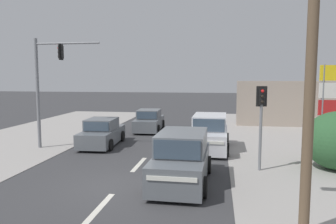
{
  "coord_description": "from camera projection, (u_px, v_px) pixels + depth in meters",
  "views": [
    {
      "loc": [
        3.49,
        -11.06,
        3.94
      ],
      "look_at": [
        1.17,
        4.0,
        2.3
      ],
      "focal_mm": 35.0,
      "sensor_mm": 36.0,
      "label": 1
    }
  ],
  "objects": [
    {
      "name": "ground_plane",
      "position": [
        119.0,
        186.0,
        11.82
      ],
      "size": [
        140.0,
        140.0,
        0.0
      ],
      "primitive_type": "plane",
      "color": "#3A3A3D"
    },
    {
      "name": "pedestal_signal_right_kerb",
      "position": [
        261.0,
        114.0,
        13.52
      ],
      "size": [
        0.44,
        0.3,
        3.56
      ],
      "color": "slate",
      "rests_on": "ground"
    },
    {
      "name": "utility_pole_foreground_right",
      "position": [
        308.0,
        12.0,
        7.69
      ],
      "size": [
        3.78,
        0.28,
        10.18
      ],
      "color": "brown",
      "rests_on": "ground"
    },
    {
      "name": "shopfront_wall_far",
      "position": [
        315.0,
        104.0,
        25.69
      ],
      "size": [
        12.0,
        1.0,
        3.6
      ],
      "primitive_type": "cube",
      "color": "#A39384",
      "rests_on": "ground"
    },
    {
      "name": "suv_crossing_left",
      "position": [
        182.0,
        159.0,
        12.17
      ],
      "size": [
        2.13,
        4.57,
        1.9
      ],
      "color": "slate",
      "rests_on": "ground"
    },
    {
      "name": "lane_dash_mid",
      "position": [
        139.0,
        164.0,
        14.77
      ],
      "size": [
        0.2,
        2.4,
        0.01
      ],
      "primitive_type": "cube",
      "color": "silver",
      "rests_on": "ground"
    },
    {
      "name": "sedan_kerbside_parked",
      "position": [
        102.0,
        133.0,
        18.8
      ],
      "size": [
        2.03,
        4.3,
        1.56
      ],
      "color": "slate",
      "rests_on": "ground"
    },
    {
      "name": "lane_dash_far",
      "position": [
        159.0,
        142.0,
        19.68
      ],
      "size": [
        0.2,
        2.4,
        0.01
      ],
      "primitive_type": "cube",
      "color": "silver",
      "rests_on": "ground"
    },
    {
      "name": "traffic_signal_mast",
      "position": [
        46.0,
        79.0,
        17.71
      ],
      "size": [
        3.69,
        0.44,
        6.0
      ],
      "color": "slate",
      "rests_on": "ground"
    },
    {
      "name": "lane_dash_near",
      "position": [
        99.0,
        208.0,
        9.85
      ],
      "size": [
        0.2,
        2.4,
        0.01
      ],
      "primitive_type": "cube",
      "color": "silver",
      "rests_on": "ground"
    },
    {
      "name": "sedan_oncoming_mid",
      "position": [
        149.0,
        121.0,
        23.92
      ],
      "size": [
        2.02,
        4.3,
        1.56
      ],
      "color": "slate",
      "rests_on": "ground"
    },
    {
      "name": "suv_oncoming_near",
      "position": [
        210.0,
        134.0,
        17.66
      ],
      "size": [
        2.14,
        4.58,
        1.9
      ],
      "color": "silver",
      "rests_on": "ground"
    }
  ]
}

